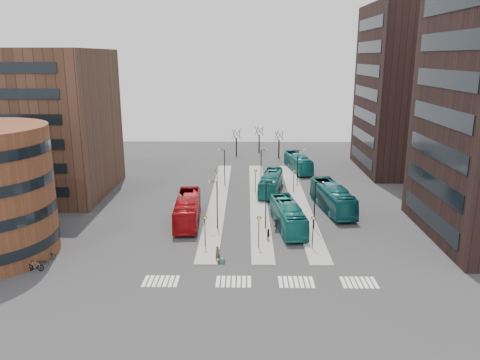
{
  "coord_description": "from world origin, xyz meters",
  "views": [
    {
      "loc": [
        0.2,
        -36.81,
        20.92
      ],
      "look_at": [
        -0.66,
        23.21,
        5.0
      ],
      "focal_mm": 35.0,
      "sensor_mm": 36.0,
      "label": 1
    }
  ],
  "objects_px": {
    "bicycle_far": "(46,255)",
    "teal_bus_c": "(332,198)",
    "suitcase": "(222,261)",
    "commuter_b": "(268,235)",
    "teal_bus_a": "(288,216)",
    "commuter_a": "(185,218)",
    "red_bus": "(188,209)",
    "teal_bus_d": "(298,163)",
    "teal_bus_b": "(271,183)",
    "bicycle_mid": "(35,266)",
    "bicycle_near": "(39,263)",
    "commuter_c": "(276,224)",
    "traveller": "(218,254)"
  },
  "relations": [
    {
      "from": "bicycle_far",
      "to": "teal_bus_c",
      "type": "bearing_deg",
      "value": -77.11
    },
    {
      "from": "bicycle_mid",
      "to": "bicycle_far",
      "type": "xyz_separation_m",
      "value": [
        0.0,
        2.72,
        -0.05
      ]
    },
    {
      "from": "teal_bus_a",
      "to": "teal_bus_c",
      "type": "relative_size",
      "value": 0.91
    },
    {
      "from": "teal_bus_d",
      "to": "bicycle_near",
      "type": "xyz_separation_m",
      "value": [
        -30.89,
        -41.92,
        -1.13
      ]
    },
    {
      "from": "teal_bus_b",
      "to": "commuter_a",
      "type": "bearing_deg",
      "value": -118.71
    },
    {
      "from": "suitcase",
      "to": "commuter_b",
      "type": "xyz_separation_m",
      "value": [
        5.04,
        6.04,
        0.5
      ]
    },
    {
      "from": "commuter_b",
      "to": "bicycle_mid",
      "type": "xyz_separation_m",
      "value": [
        -23.77,
        -8.14,
        -0.23
      ]
    },
    {
      "from": "commuter_b",
      "to": "traveller",
      "type": "bearing_deg",
      "value": 150.03
    },
    {
      "from": "bicycle_far",
      "to": "teal_bus_b",
      "type": "bearing_deg",
      "value": -58.71
    },
    {
      "from": "suitcase",
      "to": "teal_bus_c",
      "type": "xyz_separation_m",
      "value": [
        14.51,
        17.78,
        1.51
      ]
    },
    {
      "from": "traveller",
      "to": "commuter_a",
      "type": "relative_size",
      "value": 0.98
    },
    {
      "from": "suitcase",
      "to": "teal_bus_c",
      "type": "distance_m",
      "value": 23.0
    },
    {
      "from": "teal_bus_d",
      "to": "bicycle_far",
      "type": "distance_m",
      "value": 50.7
    },
    {
      "from": "red_bus",
      "to": "bicycle_mid",
      "type": "height_order",
      "value": "red_bus"
    },
    {
      "from": "traveller",
      "to": "bicycle_near",
      "type": "xyz_separation_m",
      "value": [
        -18.23,
        -1.46,
        -0.42
      ]
    },
    {
      "from": "teal_bus_d",
      "to": "traveller",
      "type": "bearing_deg",
      "value": -117.3
    },
    {
      "from": "teal_bus_c",
      "to": "bicycle_near",
      "type": "bearing_deg",
      "value": -158.38
    },
    {
      "from": "teal_bus_b",
      "to": "bicycle_near",
      "type": "bearing_deg",
      "value": -122.76
    },
    {
      "from": "suitcase",
      "to": "red_bus",
      "type": "xyz_separation_m",
      "value": [
        -5.17,
        12.63,
        1.44
      ]
    },
    {
      "from": "suitcase",
      "to": "red_bus",
      "type": "distance_m",
      "value": 13.72
    },
    {
      "from": "teal_bus_a",
      "to": "commuter_a",
      "type": "bearing_deg",
      "value": 169.39
    },
    {
      "from": "traveller",
      "to": "teal_bus_d",
      "type": "bearing_deg",
      "value": 35.09
    },
    {
      "from": "teal_bus_b",
      "to": "commuter_c",
      "type": "relative_size",
      "value": 6.32
    },
    {
      "from": "teal_bus_a",
      "to": "bicycle_near",
      "type": "relative_size",
      "value": 6.74
    },
    {
      "from": "teal_bus_a",
      "to": "bicycle_mid",
      "type": "relative_size",
      "value": 6.47
    },
    {
      "from": "suitcase",
      "to": "bicycle_mid",
      "type": "distance_m",
      "value": 18.85
    },
    {
      "from": "commuter_c",
      "to": "bicycle_near",
      "type": "xyz_separation_m",
      "value": [
        -24.82,
        -10.6,
        -0.44
      ]
    },
    {
      "from": "suitcase",
      "to": "commuter_a",
      "type": "distance_m",
      "value": 12.69
    },
    {
      "from": "traveller",
      "to": "bicycle_near",
      "type": "height_order",
      "value": "traveller"
    },
    {
      "from": "commuter_c",
      "to": "teal_bus_d",
      "type": "bearing_deg",
      "value": -170.79
    },
    {
      "from": "teal_bus_a",
      "to": "bicycle_far",
      "type": "distance_m",
      "value": 28.22
    },
    {
      "from": "traveller",
      "to": "commuter_b",
      "type": "height_order",
      "value": "traveller"
    },
    {
      "from": "commuter_a",
      "to": "bicycle_near",
      "type": "bearing_deg",
      "value": 52.95
    },
    {
      "from": "teal_bus_c",
      "to": "teal_bus_b",
      "type": "bearing_deg",
      "value": 125.85
    },
    {
      "from": "commuter_b",
      "to": "red_bus",
      "type": "bearing_deg",
      "value": 71.35
    },
    {
      "from": "teal_bus_b",
      "to": "traveller",
      "type": "bearing_deg",
      "value": -95.07
    },
    {
      "from": "red_bus",
      "to": "commuter_c",
      "type": "height_order",
      "value": "red_bus"
    },
    {
      "from": "bicycle_far",
      "to": "red_bus",
      "type": "bearing_deg",
      "value": -62.89
    },
    {
      "from": "teal_bus_b",
      "to": "bicycle_far",
      "type": "bearing_deg",
      "value": -124.63
    },
    {
      "from": "suitcase",
      "to": "commuter_a",
      "type": "relative_size",
      "value": 0.3
    },
    {
      "from": "suitcase",
      "to": "bicycle_near",
      "type": "bearing_deg",
      "value": -155.22
    },
    {
      "from": "teal_bus_a",
      "to": "teal_bus_d",
      "type": "height_order",
      "value": "teal_bus_a"
    },
    {
      "from": "bicycle_near",
      "to": "suitcase",
      "type": "bearing_deg",
      "value": -99.22
    },
    {
      "from": "teal_bus_a",
      "to": "teal_bus_b",
      "type": "height_order",
      "value": "teal_bus_a"
    },
    {
      "from": "traveller",
      "to": "teal_bus_b",
      "type": "bearing_deg",
      "value": 37.74
    },
    {
      "from": "suitcase",
      "to": "commuter_a",
      "type": "height_order",
      "value": "commuter_a"
    },
    {
      "from": "teal_bus_c",
      "to": "commuter_c",
      "type": "distance_m",
      "value": 11.85
    },
    {
      "from": "traveller",
      "to": "commuter_c",
      "type": "distance_m",
      "value": 11.27
    },
    {
      "from": "commuter_b",
      "to": "bicycle_near",
      "type": "distance_m",
      "value": 24.83
    },
    {
      "from": "suitcase",
      "to": "commuter_c",
      "type": "distance_m",
      "value": 11.29
    }
  ]
}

